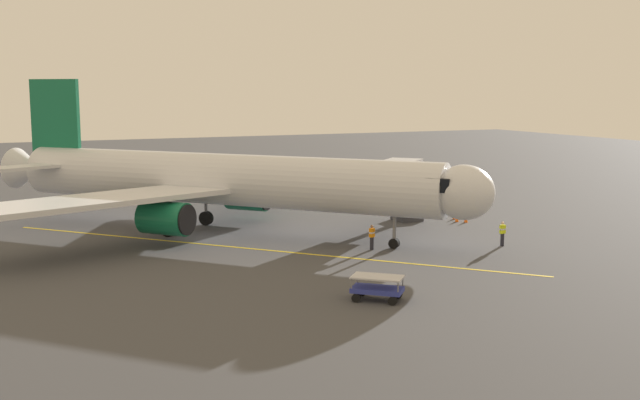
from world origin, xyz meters
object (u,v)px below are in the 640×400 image
at_px(safety_cone_nose_right, 416,208).
at_px(safety_cone_wing_port, 466,219).
at_px(ground_crew_marshaller, 502,233).
at_px(baggage_cart_near_nose, 377,288).
at_px(safety_cone_wing_starboard, 457,218).
at_px(airplane, 218,180).
at_px(safety_cone_nose_left, 455,216).
at_px(ground_crew_wing_walker, 372,237).
at_px(jet_bridge, 385,183).

xyz_separation_m(safety_cone_nose_right, safety_cone_wing_port, (-0.60, 6.67, 0.00)).
bearing_deg(ground_crew_marshaller, baggage_cart_near_nose, 30.43).
bearing_deg(safety_cone_wing_starboard, airplane, -9.59).
distance_m(airplane, ground_crew_marshaller, 20.94).
bearing_deg(ground_crew_marshaller, safety_cone_wing_port, -110.10).
distance_m(airplane, safety_cone_nose_left, 20.13).
bearing_deg(ground_crew_wing_walker, baggage_cart_near_nose, 62.98).
bearing_deg(safety_cone_wing_starboard, ground_crew_marshaller, 73.77).
distance_m(airplane, safety_cone_nose_right, 19.62).
relative_size(jet_bridge, ground_crew_marshaller, 5.73).
bearing_deg(safety_cone_nose_left, safety_cone_wing_port, 88.86).
relative_size(airplane, ground_crew_marshaller, 19.59).
xyz_separation_m(jet_bridge, safety_cone_nose_left, (-8.13, -2.70, -3.49)).
bearing_deg(safety_cone_wing_port, airplane, -10.86).
bearing_deg(ground_crew_wing_walker, safety_cone_wing_port, -152.39).
bearing_deg(ground_crew_marshaller, ground_crew_wing_walker, -16.51).
bearing_deg(airplane, jet_bridge, 157.41).
bearing_deg(baggage_cart_near_nose, ground_crew_marshaller, -149.57).
height_order(baggage_cart_near_nose, safety_cone_wing_starboard, baggage_cart_near_nose).
height_order(ground_crew_wing_walker, baggage_cart_near_nose, ground_crew_wing_walker).
bearing_deg(safety_cone_wing_port, baggage_cart_near_nose, 44.49).
bearing_deg(airplane, safety_cone_wing_starboard, 170.41).
bearing_deg(airplane, safety_cone_nose_right, -171.33).
distance_m(airplane, safety_cone_wing_starboard, 19.75).
height_order(jet_bridge, safety_cone_nose_left, jet_bridge).
distance_m(safety_cone_nose_left, safety_cone_nose_right, 5.04).
relative_size(jet_bridge, safety_cone_nose_left, 17.82).
height_order(airplane, baggage_cart_near_nose, airplane).
xyz_separation_m(jet_bridge, baggage_cart_near_nose, (9.60, 16.36, -3.11)).
xyz_separation_m(ground_crew_marshaller, safety_cone_wing_port, (-3.26, -8.90, -0.61)).
bearing_deg(safety_cone_wing_starboard, safety_cone_nose_right, -89.19).
xyz_separation_m(airplane, safety_cone_nose_left, (-19.67, 2.10, -3.73)).
distance_m(jet_bridge, safety_cone_wing_port, 8.88).
distance_m(safety_cone_wing_port, safety_cone_wing_starboard, 0.74).
relative_size(jet_bridge, ground_crew_wing_walker, 5.73).
bearing_deg(jet_bridge, ground_crew_wing_walker, 53.17).
height_order(safety_cone_nose_left, safety_cone_nose_right, same).
bearing_deg(safety_cone_nose_right, safety_cone_wing_port, 95.12).
bearing_deg(safety_cone_nose_left, safety_cone_nose_right, -82.81).
bearing_deg(ground_crew_wing_walker, jet_bridge, -126.83).
bearing_deg(jet_bridge, baggage_cart_near_nose, 59.59).
xyz_separation_m(airplane, safety_cone_nose_right, (-19.04, -2.90, -3.73)).
distance_m(jet_bridge, ground_crew_marshaller, 9.68).
bearing_deg(baggage_cart_near_nose, safety_cone_nose_right, -125.41).
distance_m(jet_bridge, safety_cone_wing_starboard, 8.50).
xyz_separation_m(ground_crew_wing_walker, baggage_cart_near_nose, (5.65, 11.09, -0.23)).
height_order(ground_crew_wing_walker, safety_cone_wing_starboard, ground_crew_wing_walker).
xyz_separation_m(baggage_cart_near_nose, safety_cone_wing_starboard, (-17.19, -17.92, -0.38)).
height_order(safety_cone_nose_right, safety_cone_wing_port, same).
bearing_deg(airplane, baggage_cart_near_nose, 95.23).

